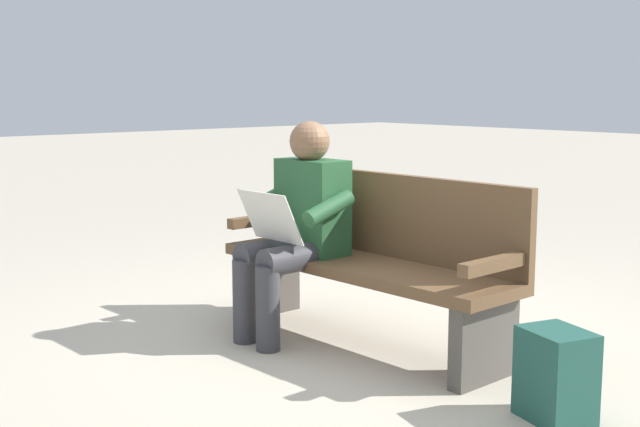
# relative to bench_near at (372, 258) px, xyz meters

# --- Properties ---
(ground_plane) EXTENTS (40.00, 40.00, 0.00)m
(ground_plane) POSITION_rel_bench_near_xyz_m (-0.00, 0.07, -0.46)
(ground_plane) COLOR #B7AD99
(bench_near) EXTENTS (1.81, 0.52, 0.90)m
(bench_near) POSITION_rel_bench_near_xyz_m (0.00, 0.00, 0.00)
(bench_near) COLOR brown
(bench_near) RESTS_ON ground
(person_seated) EXTENTS (0.58, 0.58, 1.18)m
(person_seated) POSITION_rel_bench_near_xyz_m (0.34, 0.24, 0.17)
(person_seated) COLOR #23512D
(person_seated) RESTS_ON ground
(backpack) EXTENTS (0.34, 0.32, 0.38)m
(backpack) POSITION_rel_bench_near_xyz_m (-1.28, 0.18, -0.27)
(backpack) COLOR #1E4C42
(backpack) RESTS_ON ground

